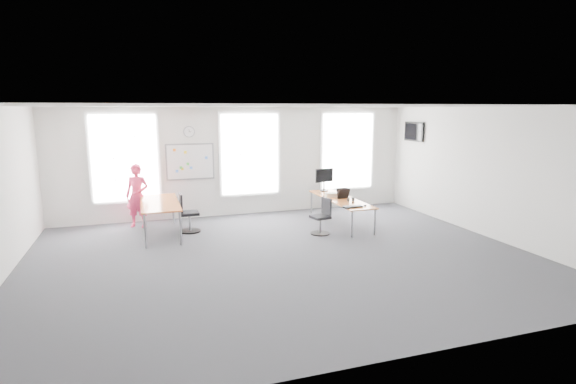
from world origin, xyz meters
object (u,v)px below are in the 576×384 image
object	(u,v)px
chair_right	(322,218)
chair_left	(187,215)
desk_right	(340,200)
keyboard	(353,207)
person	(137,196)
monitor	(324,178)
desk_left	(160,205)
headphones	(350,199)

from	to	relation	value
chair_right	chair_left	xyz separation A→B (m)	(-3.04, 1.18, 0.04)
desk_right	keyboard	world-z (taller)	keyboard
person	monitor	xyz separation A→B (m)	(5.02, -0.13, 0.24)
desk_left	headphones	size ratio (longest dim) A/B	12.62
person	headphones	distance (m)	5.36
keyboard	headphones	world-z (taller)	headphones
chair_right	keyboard	xyz separation A→B (m)	(0.67, -0.27, 0.29)
desk_left	person	bearing A→B (deg)	119.20
desk_left	chair_left	bearing A→B (deg)	2.02
person	keyboard	distance (m)	5.36
desk_right	headphones	bearing A→B (deg)	-77.06
desk_right	chair_left	distance (m)	3.91
person	keyboard	world-z (taller)	person
keyboard	desk_left	bearing A→B (deg)	152.33
desk_right	desk_left	bearing A→B (deg)	175.25
chair_left	person	xyz separation A→B (m)	(-1.12, 0.87, 0.38)
chair_right	person	size ratio (longest dim) A/B	0.54
desk_left	monitor	xyz separation A→B (m)	(4.53, 0.76, 0.32)
chair_right	person	bearing A→B (deg)	-127.95
desk_left	keyboard	distance (m)	4.56
desk_right	headphones	world-z (taller)	headphones
desk_right	keyboard	distance (m)	1.07
desk_right	chair_right	distance (m)	1.17
headphones	monitor	world-z (taller)	monitor
person	desk_left	bearing A→B (deg)	-37.84
chair_left	monitor	distance (m)	4.02
chair_left	headphones	distance (m)	4.06
desk_left	keyboard	size ratio (longest dim) A/B	4.45
chair_right	monitor	world-z (taller)	monitor
desk_left	person	distance (m)	1.02
desk_right	chair_right	world-z (taller)	chair_right
desk_right	person	bearing A→B (deg)	165.80
headphones	desk_right	bearing A→B (deg)	96.28
person	keyboard	xyz separation A→B (m)	(4.83, -2.32, -0.13)
monitor	headphones	bearing A→B (deg)	-99.36
chair_right	headphones	world-z (taller)	chair_right
chair_right	person	world-z (taller)	person
desk_right	desk_left	world-z (taller)	desk_left
desk_right	monitor	bearing A→B (deg)	88.99
headphones	monitor	xyz separation A→B (m)	(-0.07, 1.53, 0.34)
desk_right	chair_right	xyz separation A→B (m)	(-0.84, -0.78, -0.24)
person	monitor	size ratio (longest dim) A/B	2.50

